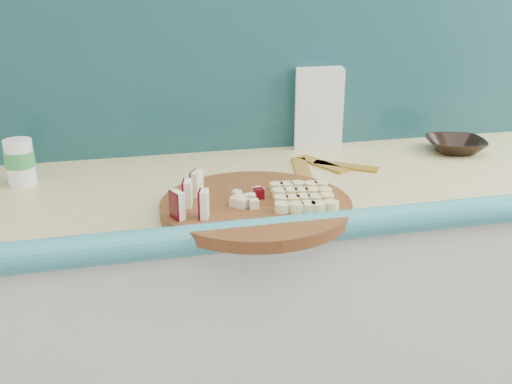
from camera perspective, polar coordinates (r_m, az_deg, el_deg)
The scene contains 10 objects.
kitchen_counter at distance 1.65m, azimuth 8.84°, elevation -13.21°, with size 2.20×0.63×0.91m.
backsplash at distance 1.66m, azimuth 6.36°, elevation 13.18°, with size 2.20×0.02×0.50m, color teal.
cutting_board at distance 1.19m, azimuth 0.00°, elevation -1.47°, with size 0.40×0.40×0.02m, color #4E2E10.
apple_wedges at distance 1.14m, azimuth -6.50°, elevation -0.42°, with size 0.08×0.16×0.05m.
apple_chunks at distance 1.18m, azimuth -1.21°, elevation -0.50°, with size 0.06×0.07×0.02m.
banana_slices at distance 1.19m, azimuth 4.69°, elevation -0.38°, with size 0.14×0.16×0.02m.
brown_bowl at distance 1.70m, azimuth 19.31°, elevation 4.43°, with size 0.16×0.16×0.04m, color black.
flour_bag at distance 1.66m, azimuth 6.22°, elevation 8.39°, with size 0.13×0.10×0.23m, color white.
canister at distance 1.44m, azimuth -22.53°, elevation 2.84°, with size 0.07×0.07×0.11m.
banana_peel at distance 1.49m, azimuth 6.73°, elevation 2.58°, with size 0.23×0.19×0.01m.
Camera 1 is at (-0.46, 0.23, 1.36)m, focal length 40.00 mm.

